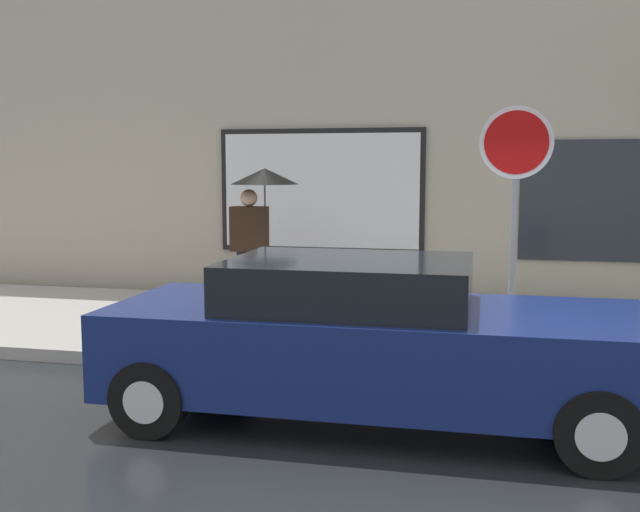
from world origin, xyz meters
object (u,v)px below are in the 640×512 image
stop_sign (515,182)px  parked_car (371,340)px  fire_hydrant (361,312)px  pedestrian_with_umbrella (259,201)px

stop_sign → parked_car: bearing=-124.1°
fire_hydrant → pedestrian_with_umbrella: pedestrian_with_umbrella is taller
stop_sign → fire_hydrant: bearing=166.9°
fire_hydrant → pedestrian_with_umbrella: 2.47m
parked_car → pedestrian_with_umbrella: bearing=120.7°
parked_car → stop_sign: size_ratio=1.71×
pedestrian_with_umbrella → stop_sign: (3.36, -1.74, 0.31)m
stop_sign → pedestrian_with_umbrella: bearing=152.6°
parked_car → pedestrian_with_umbrella: size_ratio=2.25×
parked_car → fire_hydrant: parked_car is taller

